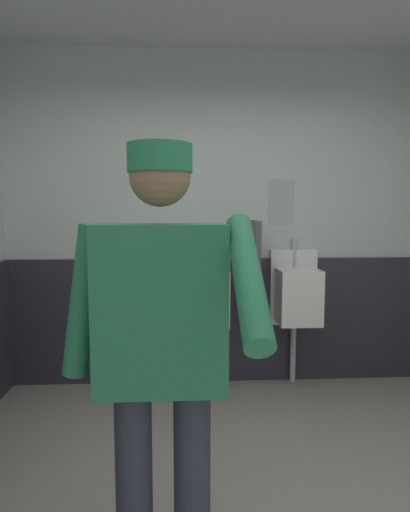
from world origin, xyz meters
The scene contains 7 objects.
wall_back centered at (0.00, 1.92, 1.40)m, with size 4.14×0.12×2.79m, color silver.
wainscot_band_back centered at (0.00, 1.85, 0.54)m, with size 3.54×0.03×1.07m, color #2D2833.
urinal_left centered at (-0.10, 1.70, 0.78)m, with size 0.40×0.34×1.24m.
urinal_middle centered at (0.65, 1.70, 0.78)m, with size 0.40×0.34×1.24m.
privacy_divider_panel centered at (0.27, 1.63, 0.95)m, with size 0.04×0.40×0.90m, color #4C4C51.
person centered at (-0.38, -0.23, 1.01)m, with size 0.69×0.60×1.71m.
cell_phone centered at (-0.07, -0.73, 1.49)m, with size 0.06×0.02×0.11m, color #A5A8B2.
Camera 1 is at (-0.31, -1.76, 1.47)m, focal length 30.14 mm.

